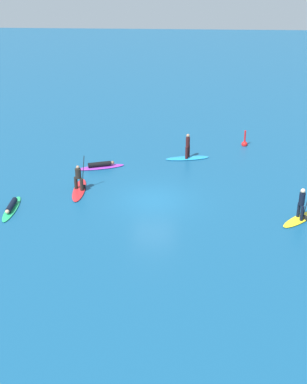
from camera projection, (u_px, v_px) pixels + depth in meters
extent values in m
plane|color=navy|center=(154.00, 200.00, 32.29)|extent=(120.00, 120.00, 0.00)
ellipsoid|color=purple|center=(100.00, 167.00, 36.55)|extent=(3.25, 1.65, 0.09)
cylinder|color=black|center=(100.00, 164.00, 36.45)|extent=(1.54, 0.77, 0.33)
sphere|color=brown|center=(113.00, 163.00, 36.65)|extent=(0.30, 0.30, 0.24)
ellipsoid|color=red|center=(79.00, 190.00, 33.36)|extent=(0.81, 3.24, 0.11)
cylinder|color=black|center=(82.00, 184.00, 33.07)|extent=(0.22, 0.22, 0.75)
cylinder|color=black|center=(76.00, 183.00, 33.28)|extent=(0.22, 0.22, 0.75)
cylinder|color=black|center=(78.00, 173.00, 32.88)|extent=(0.37, 0.37, 0.59)
sphere|color=#A37556|center=(78.00, 167.00, 32.71)|extent=(0.21, 0.21, 0.21)
cylinder|color=black|center=(83.00, 172.00, 33.01)|extent=(0.28, 0.05, 2.12)
cube|color=black|center=(84.00, 187.00, 33.44)|extent=(0.20, 0.07, 0.32)
ellipsoid|color=#23B266|center=(12.00, 209.00, 31.15)|extent=(0.62, 3.16, 0.10)
cylinder|color=black|center=(11.00, 205.00, 31.10)|extent=(0.32, 1.42, 0.32)
sphere|color=tan|center=(7.00, 212.00, 30.35)|extent=(0.24, 0.24, 0.24)
ellipsoid|color=yellow|center=(299.00, 219.00, 30.03)|extent=(2.47, 2.43, 0.10)
cylinder|color=black|center=(302.00, 213.00, 29.64)|extent=(0.25, 0.25, 0.84)
cylinder|color=black|center=(299.00, 210.00, 30.02)|extent=(0.25, 0.25, 0.84)
cylinder|color=black|center=(302.00, 199.00, 29.49)|extent=(0.45, 0.45, 0.70)
sphere|color=beige|center=(303.00, 191.00, 29.29)|extent=(0.36, 0.36, 0.26)
cube|color=black|center=(305.00, 218.00, 29.90)|extent=(0.18, 0.18, 0.32)
ellipsoid|color=#1E8CD1|center=(187.00, 158.00, 38.00)|extent=(3.11, 1.33, 0.09)
cylinder|color=#381414|center=(187.00, 153.00, 37.64)|extent=(0.22, 0.22, 0.84)
cylinder|color=#381414|center=(189.00, 151.00, 37.97)|extent=(0.22, 0.22, 0.84)
cylinder|color=#381414|center=(188.00, 142.00, 37.48)|extent=(0.33, 0.33, 0.64)
sphere|color=#A37556|center=(188.00, 136.00, 37.29)|extent=(0.27, 0.27, 0.23)
sphere|color=red|center=(244.00, 144.00, 40.23)|extent=(0.44, 0.44, 0.44)
cylinder|color=red|center=(245.00, 138.00, 40.02)|extent=(0.13, 0.13, 1.16)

